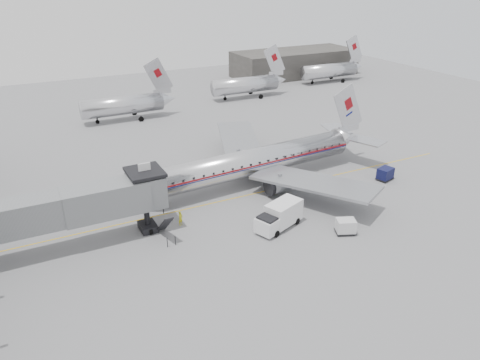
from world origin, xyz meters
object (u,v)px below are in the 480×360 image
Objects in this scene: service_van at (279,216)px; baggage_cart_white at (346,226)px; ramp_worker at (181,218)px; airliner at (259,160)px; baggage_cart_navy at (385,174)px.

baggage_cart_white is (5.30, -4.02, -0.55)m from service_van.
service_van is at bearing 165.72° from baggage_cart_white.
baggage_cart_white is 1.51× the size of ramp_worker.
service_van is at bearing -113.53° from airliner.
baggage_cart_navy is (17.95, 4.02, -0.52)m from service_van.
baggage_cart_white is (-12.65, -8.05, -0.04)m from baggage_cart_navy.
airliner is at bearing 118.36° from baggage_cart_white.
airliner is 15.28m from baggage_cart_white.
ramp_worker is (-8.79, 5.02, -0.58)m from service_van.
service_van is 2.51× the size of baggage_cart_white.
ramp_worker is at bearing -158.73° from airliner.
airliner reaches higher than service_van.
baggage_cart_navy is at bearing -36.12° from ramp_worker.
ramp_worker is (-12.66, -6.05, -1.90)m from airliner.
baggage_cart_white is at bearing -88.85° from airliner.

